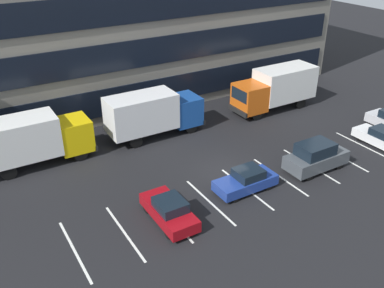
# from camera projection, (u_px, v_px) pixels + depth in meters

# --- Properties ---
(ground_plane) EXTENTS (120.00, 120.00, 0.00)m
(ground_plane) POSITION_uv_depth(u_px,v_px,m) (224.00, 171.00, 29.20)
(ground_plane) COLOR black
(lot_markings) EXTENTS (22.54, 5.40, 0.01)m
(lot_markings) POSITION_uv_depth(u_px,v_px,m) (246.00, 189.00, 27.28)
(lot_markings) COLOR silver
(lot_markings) RESTS_ON ground_plane
(box_truck_yellow) EXTENTS (7.72, 2.56, 3.58)m
(box_truck_yellow) POSITION_uv_depth(u_px,v_px,m) (33.00, 138.00, 29.11)
(box_truck_yellow) COLOR yellow
(box_truck_yellow) RESTS_ON ground_plane
(box_truck_orange) EXTENTS (7.97, 2.64, 3.69)m
(box_truck_orange) POSITION_uv_depth(u_px,v_px,m) (276.00, 87.00, 37.85)
(box_truck_orange) COLOR #D85914
(box_truck_orange) RESTS_ON ground_plane
(box_truck_blue) EXTENTS (7.70, 2.55, 3.57)m
(box_truck_blue) POSITION_uv_depth(u_px,v_px,m) (153.00, 112.00, 33.04)
(box_truck_blue) COLOR #194799
(box_truck_blue) RESTS_ON ground_plane
(suv_charcoal) EXTENTS (4.48, 1.90, 2.03)m
(suv_charcoal) POSITION_uv_depth(u_px,v_px,m) (316.00, 157.00, 28.97)
(suv_charcoal) COLOR #474C51
(suv_charcoal) RESTS_ON ground_plane
(sedan_navy) EXTENTS (4.06, 1.70, 1.45)m
(sedan_navy) POSITION_uv_depth(u_px,v_px,m) (246.00, 181.00, 26.87)
(sedan_navy) COLOR navy
(sedan_navy) RESTS_ON ground_plane
(sedan_maroon) EXTENTS (1.75, 4.18, 1.50)m
(sedan_maroon) POSITION_uv_depth(u_px,v_px,m) (169.00, 210.00, 24.07)
(sedan_maroon) COLOR maroon
(sedan_maroon) RESTS_ON ground_plane
(sedan_white) EXTENTS (1.65, 3.95, 1.41)m
(sedan_white) POSITION_uv_depth(u_px,v_px,m) (381.00, 137.00, 32.24)
(sedan_white) COLOR white
(sedan_white) RESTS_ON ground_plane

